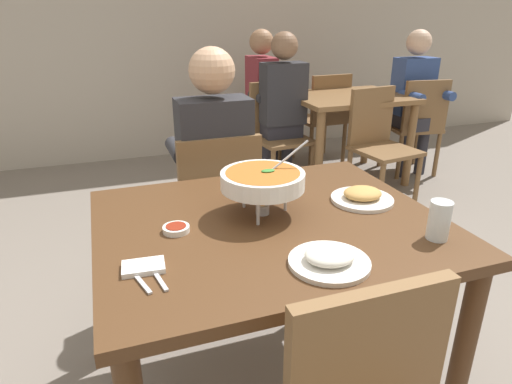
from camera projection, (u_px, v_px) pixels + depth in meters
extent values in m
cube|color=#BCB2A3|center=(143.00, 6.00, 4.30)|extent=(10.00, 0.10, 3.00)
cube|color=#51331C|center=(270.00, 225.00, 1.58)|extent=(1.20, 0.99, 0.04)
cylinder|color=#51331C|center=(462.00, 358.00, 1.52)|extent=(0.07, 0.07, 0.73)
cylinder|color=#51331C|center=(118.00, 281.00, 1.94)|extent=(0.07, 0.07, 0.73)
cylinder|color=#51331C|center=(337.00, 242.00, 2.27)|extent=(0.07, 0.07, 0.73)
cube|color=brown|center=(213.00, 210.00, 2.47)|extent=(0.44, 0.44, 0.03)
cube|color=brown|center=(221.00, 182.00, 2.20)|extent=(0.42, 0.04, 0.45)
cylinder|color=brown|center=(236.00, 227.00, 2.78)|extent=(0.04, 0.04, 0.42)
cylinder|color=brown|center=(175.00, 237.00, 2.66)|extent=(0.04, 0.04, 0.42)
cylinder|color=brown|center=(256.00, 257.00, 2.44)|extent=(0.04, 0.04, 0.42)
cylinder|color=brown|center=(188.00, 269.00, 2.33)|extent=(0.04, 0.04, 0.42)
cylinder|color=#2D2D38|center=(230.00, 239.00, 2.59)|extent=(0.10, 0.10, 0.45)
cylinder|color=#2D2D38|center=(196.00, 245.00, 2.53)|extent=(0.10, 0.10, 0.45)
cube|color=#2D2D38|center=(213.00, 199.00, 2.42)|extent=(0.32, 0.32, 0.12)
cube|color=#2D2D33|center=(215.00, 148.00, 2.23)|extent=(0.36, 0.20, 0.50)
sphere|color=tan|center=(212.00, 71.00, 2.09)|extent=(0.22, 0.22, 0.22)
cylinder|color=#2D2D33|center=(234.00, 145.00, 2.48)|extent=(0.08, 0.28, 0.08)
cylinder|color=#2D2D33|center=(176.00, 150.00, 2.38)|extent=(0.08, 0.28, 0.08)
cube|color=brown|center=(368.00, 371.00, 1.05)|extent=(0.42, 0.04, 0.45)
cylinder|color=silver|center=(286.00, 198.00, 1.63)|extent=(0.01, 0.01, 0.10)
cylinder|color=silver|center=(244.00, 195.00, 1.66)|extent=(0.01, 0.01, 0.10)
cylinder|color=silver|center=(258.00, 211.00, 1.52)|extent=(0.01, 0.01, 0.10)
torus|color=silver|center=(263.00, 188.00, 1.59)|extent=(0.21, 0.21, 0.01)
cylinder|color=#B2B2B7|center=(262.00, 209.00, 1.62)|extent=(0.05, 0.05, 0.04)
cone|color=orange|center=(263.00, 201.00, 1.61)|extent=(0.02, 0.02, 0.04)
cylinder|color=white|center=(263.00, 180.00, 1.58)|extent=(0.30, 0.30, 0.06)
cylinder|color=#AD6023|center=(263.00, 174.00, 1.57)|extent=(0.26, 0.26, 0.01)
ellipsoid|color=#388433|center=(268.00, 171.00, 1.57)|extent=(0.05, 0.03, 0.01)
cylinder|color=silver|center=(284.00, 160.00, 1.60)|extent=(0.18, 0.01, 0.13)
cylinder|color=white|center=(329.00, 262.00, 1.30)|extent=(0.24, 0.24, 0.01)
ellipsoid|color=white|center=(330.00, 255.00, 1.29)|extent=(0.15, 0.13, 0.04)
cylinder|color=white|center=(362.00, 199.00, 1.73)|extent=(0.24, 0.24, 0.01)
ellipsoid|color=tan|center=(363.00, 193.00, 1.72)|extent=(0.15, 0.13, 0.04)
cylinder|color=white|center=(176.00, 229.00, 1.49)|extent=(0.09, 0.09, 0.02)
cylinder|color=maroon|center=(176.00, 227.00, 1.49)|extent=(0.07, 0.07, 0.01)
cube|color=white|center=(143.00, 267.00, 1.27)|extent=(0.13, 0.09, 0.02)
cube|color=silver|center=(138.00, 279.00, 1.22)|extent=(0.06, 0.17, 0.01)
cube|color=silver|center=(157.00, 275.00, 1.24)|extent=(0.04, 0.17, 0.01)
cylinder|color=silver|center=(439.00, 220.00, 1.42)|extent=(0.07, 0.07, 0.13)
cylinder|color=#4C331E|center=(438.00, 226.00, 1.43)|extent=(0.06, 0.06, 0.08)
cube|color=brown|center=(349.00, 97.00, 3.90)|extent=(1.00, 0.80, 0.04)
cylinder|color=brown|center=(319.00, 156.00, 3.61)|extent=(0.07, 0.07, 0.73)
cylinder|color=brown|center=(410.00, 146.00, 3.88)|extent=(0.07, 0.07, 0.73)
cylinder|color=brown|center=(286.00, 135.00, 4.21)|extent=(0.07, 0.07, 0.73)
cylinder|color=brown|center=(367.00, 128.00, 4.48)|extent=(0.07, 0.07, 0.73)
cube|color=brown|center=(411.00, 127.00, 4.21)|extent=(0.50, 0.50, 0.03)
cube|color=brown|center=(426.00, 106.00, 3.94)|extent=(0.42, 0.10, 0.45)
cylinder|color=brown|center=(416.00, 144.00, 4.50)|extent=(0.04, 0.04, 0.42)
cylinder|color=brown|center=(381.00, 146.00, 4.43)|extent=(0.04, 0.04, 0.42)
cylinder|color=brown|center=(437.00, 155.00, 4.16)|extent=(0.04, 0.04, 0.42)
cylinder|color=brown|center=(399.00, 157.00, 4.09)|extent=(0.04, 0.04, 0.42)
cube|color=brown|center=(282.00, 140.00, 3.81)|extent=(0.49, 0.49, 0.03)
cube|color=brown|center=(272.00, 108.00, 3.88)|extent=(0.42, 0.09, 0.45)
cylinder|color=brown|center=(273.00, 175.00, 3.66)|extent=(0.04, 0.04, 0.42)
cylinder|color=brown|center=(312.00, 168.00, 3.81)|extent=(0.04, 0.04, 0.42)
cylinder|color=brown|center=(253.00, 162.00, 3.97)|extent=(0.04, 0.04, 0.42)
cylinder|color=brown|center=(290.00, 156.00, 4.13)|extent=(0.04, 0.04, 0.42)
cube|color=brown|center=(257.00, 125.00, 4.29)|extent=(0.50, 0.50, 0.03)
cube|color=brown|center=(277.00, 100.00, 4.23)|extent=(0.10, 0.42, 0.45)
cylinder|color=brown|center=(234.00, 144.00, 4.51)|extent=(0.04, 0.04, 0.42)
cylinder|color=brown|center=(241.00, 155.00, 4.16)|extent=(0.04, 0.04, 0.42)
cylinder|color=brown|center=(271.00, 142.00, 4.58)|extent=(0.04, 0.04, 0.42)
cylinder|color=brown|center=(280.00, 152.00, 4.23)|extent=(0.04, 0.04, 0.42)
cube|color=brown|center=(385.00, 151.00, 3.51)|extent=(0.50, 0.50, 0.03)
cube|color=brown|center=(371.00, 116.00, 3.58)|extent=(0.42, 0.10, 0.45)
cylinder|color=brown|center=(381.00, 189.00, 3.36)|extent=(0.04, 0.04, 0.42)
cylinder|color=brown|center=(417.00, 181.00, 3.52)|extent=(0.04, 0.04, 0.42)
cylinder|color=brown|center=(349.00, 174.00, 3.67)|extent=(0.04, 0.04, 0.42)
cylinder|color=brown|center=(384.00, 167.00, 3.83)|extent=(0.04, 0.04, 0.42)
cube|color=brown|center=(319.00, 119.00, 4.52)|extent=(0.47, 0.47, 0.03)
cube|color=brown|center=(331.00, 99.00, 4.26)|extent=(0.42, 0.06, 0.45)
cylinder|color=brown|center=(324.00, 135.00, 4.84)|extent=(0.04, 0.04, 0.42)
cylinder|color=brown|center=(293.00, 138.00, 4.70)|extent=(0.04, 0.04, 0.42)
cylinder|color=brown|center=(344.00, 143.00, 4.51)|extent=(0.04, 0.04, 0.42)
cylinder|color=brown|center=(311.00, 148.00, 4.38)|extent=(0.04, 0.04, 0.42)
cylinder|color=#2D2D38|center=(404.00, 153.00, 4.16)|extent=(0.10, 0.10, 0.45)
cylinder|color=#2D2D38|center=(422.00, 151.00, 4.22)|extent=(0.10, 0.10, 0.45)
cube|color=#2D2D38|center=(414.00, 121.00, 4.12)|extent=(0.32, 0.32, 0.12)
cube|color=#334C8C|center=(413.00, 86.00, 4.07)|extent=(0.36, 0.20, 0.50)
sphere|color=beige|center=(419.00, 42.00, 3.93)|extent=(0.22, 0.22, 0.22)
cylinder|color=#334C8C|center=(412.00, 96.00, 3.87)|extent=(0.08, 0.28, 0.08)
cylinder|color=#334C8C|center=(442.00, 94.00, 3.96)|extent=(0.08, 0.28, 0.08)
cylinder|color=#2D2D38|center=(287.00, 157.00, 4.05)|extent=(0.10, 0.10, 0.45)
cylinder|color=#2D2D38|center=(266.00, 159.00, 3.99)|extent=(0.10, 0.10, 0.45)
cube|color=#2D2D38|center=(279.00, 128.00, 3.88)|extent=(0.32, 0.32, 0.12)
cube|color=#2D2D33|center=(283.00, 94.00, 3.69)|extent=(0.36, 0.20, 0.50)
sphere|color=#846047|center=(284.00, 46.00, 3.55)|extent=(0.22, 0.22, 0.22)
cylinder|color=#2D2D33|center=(291.00, 95.00, 3.94)|extent=(0.08, 0.28, 0.08)
cylinder|color=#2D2D33|center=(257.00, 97.00, 3.84)|extent=(0.08, 0.28, 0.08)
cylinder|color=#2D2D38|center=(276.00, 148.00, 4.31)|extent=(0.10, 0.10, 0.45)
cylinder|color=#2D2D38|center=(269.00, 143.00, 4.49)|extent=(0.10, 0.10, 0.45)
cube|color=#2D2D38|center=(269.00, 117.00, 4.28)|extent=(0.32, 0.32, 0.12)
cube|color=maroon|center=(261.00, 85.00, 4.14)|extent=(0.20, 0.36, 0.50)
sphere|color=#A57756|center=(262.00, 42.00, 3.99)|extent=(0.22, 0.22, 0.22)
cylinder|color=maroon|center=(288.00, 92.00, 4.08)|extent=(0.28, 0.08, 0.08)
cylinder|color=maroon|center=(275.00, 86.00, 4.36)|extent=(0.28, 0.08, 0.08)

